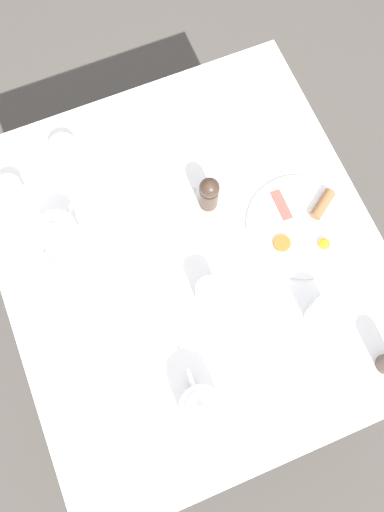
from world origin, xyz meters
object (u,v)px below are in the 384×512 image
water_glass_tall (322,313)px  knife_by_plate (237,95)px  pepper_grinder (209,193)px  fork_by_plate (165,180)px  teacup_with_saucer_left (10,192)px  spoon_for_tea (257,316)px  teapot_far (201,407)px  fork_spare (99,426)px  teapot_near (60,236)px  teacup_with_saucer_right (65,151)px  water_glass_short (208,294)px  breakfast_plate (303,225)px  napkin_folded (117,312)px

water_glass_tall → knife_by_plate: size_ratio=0.54×
pepper_grinder → fork_by_plate: (0.11, 0.08, -0.06)m
teacup_with_saucer_left → spoon_for_tea: teacup_with_saucer_left is taller
teapot_far → teacup_with_saucer_left: bearing=-157.2°
pepper_grinder → spoon_for_tea: pepper_grinder is taller
pepper_grinder → fork_spare: (-0.43, 0.46, -0.06)m
teapot_near → teacup_with_saucer_right: teapot_near is taller
teacup_with_saucer_left → pepper_grinder: 0.54m
teacup_with_saucer_left → spoon_for_tea: size_ratio=0.84×
teacup_with_saucer_left → water_glass_tall: size_ratio=1.36×
water_glass_short → fork_by_plate: (0.35, -0.02, -0.04)m
water_glass_short → fork_spare: water_glass_short is taller
teapot_near → fork_spare: size_ratio=0.92×
water_glass_tall → fork_by_plate: bearing=23.9°
breakfast_plate → water_glass_short: bearing=104.9°
spoon_for_tea → fork_spare: (-0.10, 0.46, 0.00)m
pepper_grinder → spoon_for_tea: bearing=179.0°
water_glass_short → pepper_grinder: pepper_grinder is taller
teapot_far → knife_by_plate: teapot_far is taller
fork_by_plate → knife_by_plate: size_ratio=0.74×
teacup_with_saucer_right → spoon_for_tea: teacup_with_saucer_right is taller
napkin_folded → teacup_with_saucer_right: bearing=-2.2°
teapot_far → water_glass_tall: bearing=106.7°
teacup_with_saucer_right → spoon_for_tea: (-0.62, -0.31, -0.02)m
breakfast_plate → teacup_with_saucer_left: teacup_with_saucer_left is taller
fork_by_plate → spoon_for_tea: size_ratio=0.84×
pepper_grinder → napkin_folded: size_ratio=0.63×
water_glass_tall → knife_by_plate: 0.68m
fork_by_plate → napkin_folded: bearing=140.3°
breakfast_plate → fork_by_plate: (0.27, 0.29, -0.01)m
napkin_folded → teapot_far: bearing=-160.0°
water_glass_tall → napkin_folded: (0.20, 0.47, -0.05)m
breakfast_plate → teapot_near: teapot_near is taller
water_glass_short → spoon_for_tea: water_glass_short is taller
water_glass_short → fork_by_plate: size_ratio=0.66×
napkin_folded → knife_by_plate: size_ratio=1.07×
fork_spare → water_glass_short: bearing=-62.0°
breakfast_plate → water_glass_short: 0.32m
breakfast_plate → water_glass_tall: water_glass_tall is taller
teacup_with_saucer_left → teacup_with_saucer_right: bearing=-70.3°
teapot_near → water_glass_short: size_ratio=1.71×
pepper_grinder → napkin_folded: 0.39m
napkin_folded → fork_spare: 0.28m
teacup_with_saucer_right → napkin_folded: 0.47m
water_glass_tall → spoon_for_tea: 0.16m
teapot_far → fork_spare: teapot_far is taller
teacup_with_saucer_right → fork_spare: size_ratio=0.81×
teapot_far → spoon_for_tea: bearing=127.0°
fork_by_plate → knife_by_plate: (0.17, -0.29, 0.00)m
teapot_far → pepper_grinder: teapot_far is taller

